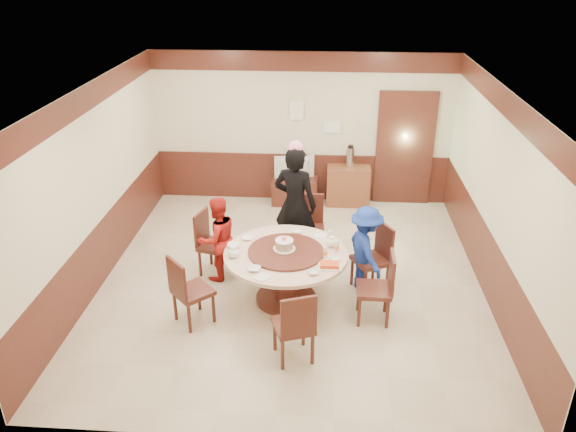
# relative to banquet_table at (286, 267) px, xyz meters

# --- Properties ---
(room) EXTENTS (6.00, 6.04, 2.84)m
(room) POSITION_rel_banquet_table_xyz_m (0.05, 0.54, 0.55)
(room) COLOR beige
(room) RESTS_ON ground
(banquet_table) EXTENTS (1.67, 1.67, 0.78)m
(banquet_table) POSITION_rel_banquet_table_xyz_m (0.00, 0.00, 0.00)
(banquet_table) COLOR #471D16
(banquet_table) RESTS_ON ground
(chair_0) EXTENTS (0.60, 0.60, 0.97)m
(chair_0) POSITION_rel_banquet_table_xyz_m (1.19, 0.40, -0.23)
(chair_0) COLOR #471D16
(chair_0) RESTS_ON ground
(chair_1) EXTENTS (0.46, 0.47, 0.97)m
(chair_1) POSITION_rel_banquet_table_xyz_m (0.28, 1.30, -0.23)
(chair_1) COLOR #471D16
(chair_1) RESTS_ON ground
(chair_2) EXTENTS (0.55, 0.54, 0.97)m
(chair_2) POSITION_rel_banquet_table_xyz_m (-1.12, 0.67, -0.23)
(chair_2) COLOR #471D16
(chair_2) RESTS_ON ground
(chair_3) EXTENTS (0.62, 0.62, 0.97)m
(chair_3) POSITION_rel_banquet_table_xyz_m (-1.17, -0.58, -0.23)
(chair_3) COLOR #471D16
(chair_3) RESTS_ON ground
(chair_4) EXTENTS (0.56, 0.57, 0.97)m
(chair_4) POSITION_rel_banquet_table_xyz_m (0.18, -1.22, -0.23)
(chair_4) COLOR #471D16
(chair_4) RESTS_ON ground
(chair_5) EXTENTS (0.46, 0.45, 0.97)m
(chair_5) POSITION_rel_banquet_table_xyz_m (1.19, -0.36, -0.23)
(chair_5) COLOR #471D16
(chair_5) RESTS_ON ground
(person_standing) EXTENTS (0.77, 0.63, 1.84)m
(person_standing) POSITION_rel_banquet_table_xyz_m (0.05, 1.19, 0.39)
(person_standing) COLOR black
(person_standing) RESTS_ON ground
(person_red) EXTENTS (0.79, 0.77, 1.28)m
(person_red) POSITION_rel_banquet_table_xyz_m (-1.02, 0.52, 0.11)
(person_red) COLOR #B01B17
(person_red) RESTS_ON ground
(person_blue) EXTENTS (0.74, 0.94, 1.27)m
(person_blue) POSITION_rel_banquet_table_xyz_m (1.08, 0.36, 0.10)
(person_blue) COLOR navy
(person_blue) RESTS_ON ground
(birthday_cake) EXTENTS (0.30, 0.30, 0.20)m
(birthday_cake) POSITION_rel_banquet_table_xyz_m (-0.03, 0.04, 0.32)
(birthday_cake) COLOR white
(birthday_cake) RESTS_ON banquet_table
(teapot_left) EXTENTS (0.17, 0.15, 0.13)m
(teapot_left) POSITION_rel_banquet_table_xyz_m (-0.68, -0.17, 0.28)
(teapot_left) COLOR white
(teapot_left) RESTS_ON banquet_table
(teapot_right) EXTENTS (0.17, 0.15, 0.13)m
(teapot_right) POSITION_rel_banquet_table_xyz_m (0.60, 0.22, 0.28)
(teapot_right) COLOR white
(teapot_right) RESTS_ON banquet_table
(bowl_0) EXTENTS (0.15, 0.15, 0.04)m
(bowl_0) POSITION_rel_banquet_table_xyz_m (-0.56, 0.34, 0.24)
(bowl_0) COLOR white
(bowl_0) RESTS_ON banquet_table
(bowl_1) EXTENTS (0.14, 0.14, 0.04)m
(bowl_1) POSITION_rel_banquet_table_xyz_m (0.38, -0.52, 0.24)
(bowl_1) COLOR white
(bowl_1) RESTS_ON banquet_table
(bowl_2) EXTENTS (0.16, 0.16, 0.04)m
(bowl_2) POSITION_rel_banquet_table_xyz_m (-0.36, -0.48, 0.24)
(bowl_2) COLOR white
(bowl_2) RESTS_ON banquet_table
(bowl_3) EXTENTS (0.13, 0.13, 0.04)m
(bowl_3) POSITION_rel_banquet_table_xyz_m (0.65, -0.17, 0.24)
(bowl_3) COLOR white
(bowl_3) RESTS_ON banquet_table
(bowl_4) EXTENTS (0.17, 0.17, 0.04)m
(bowl_4) POSITION_rel_banquet_table_xyz_m (-0.72, 0.11, 0.24)
(bowl_4) COLOR white
(bowl_4) RESTS_ON banquet_table
(bowl_5) EXTENTS (0.14, 0.14, 0.04)m
(bowl_5) POSITION_rel_banquet_table_xyz_m (0.12, 0.57, 0.24)
(bowl_5) COLOR white
(bowl_5) RESTS_ON banquet_table
(saucer_near) EXTENTS (0.18, 0.18, 0.01)m
(saucer_near) POSITION_rel_banquet_table_xyz_m (-0.25, -0.65, 0.22)
(saucer_near) COLOR white
(saucer_near) RESTS_ON banquet_table
(saucer_far) EXTENTS (0.18, 0.18, 0.01)m
(saucer_far) POSITION_rel_banquet_table_xyz_m (0.45, 0.50, 0.22)
(saucer_far) COLOR white
(saucer_far) RESTS_ON banquet_table
(shrimp_platter) EXTENTS (0.30, 0.20, 0.06)m
(shrimp_platter) POSITION_rel_banquet_table_xyz_m (0.58, -0.35, 0.24)
(shrimp_platter) COLOR white
(shrimp_platter) RESTS_ON banquet_table
(bottle_0) EXTENTS (0.06, 0.06, 0.16)m
(bottle_0) POSITION_rel_banquet_table_xyz_m (0.52, -0.09, 0.30)
(bottle_0) COLOR silver
(bottle_0) RESTS_ON banquet_table
(bottle_1) EXTENTS (0.06, 0.06, 0.16)m
(bottle_1) POSITION_rel_banquet_table_xyz_m (0.67, 0.06, 0.30)
(bottle_1) COLOR silver
(bottle_1) RESTS_ON banquet_table
(bottle_2) EXTENTS (0.06, 0.06, 0.16)m
(bottle_2) POSITION_rel_banquet_table_xyz_m (0.58, 0.36, 0.30)
(bottle_2) COLOR silver
(bottle_2) RESTS_ON banquet_table
(tv_stand) EXTENTS (0.85, 0.45, 0.50)m
(tv_stand) POSITION_rel_banquet_table_xyz_m (-0.07, 3.28, -0.28)
(tv_stand) COLOR #471D16
(tv_stand) RESTS_ON ground
(television) EXTENTS (0.76, 0.24, 0.43)m
(television) POSITION_rel_banquet_table_xyz_m (-0.07, 3.28, 0.18)
(television) COLOR gray
(television) RESTS_ON tv_stand
(side_cabinet) EXTENTS (0.80, 0.40, 0.75)m
(side_cabinet) POSITION_rel_banquet_table_xyz_m (0.93, 3.31, -0.16)
(side_cabinet) COLOR brown
(side_cabinet) RESTS_ON ground
(thermos) EXTENTS (0.15, 0.15, 0.38)m
(thermos) POSITION_rel_banquet_table_xyz_m (0.94, 3.31, 0.41)
(thermos) COLOR silver
(thermos) RESTS_ON side_cabinet
(notice_left) EXTENTS (0.25, 0.00, 0.35)m
(notice_left) POSITION_rel_banquet_table_xyz_m (-0.06, 3.48, 1.22)
(notice_left) COLOR white
(notice_left) RESTS_ON room
(notice_right) EXTENTS (0.30, 0.00, 0.22)m
(notice_right) POSITION_rel_banquet_table_xyz_m (0.59, 3.48, 0.92)
(notice_right) COLOR white
(notice_right) RESTS_ON room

